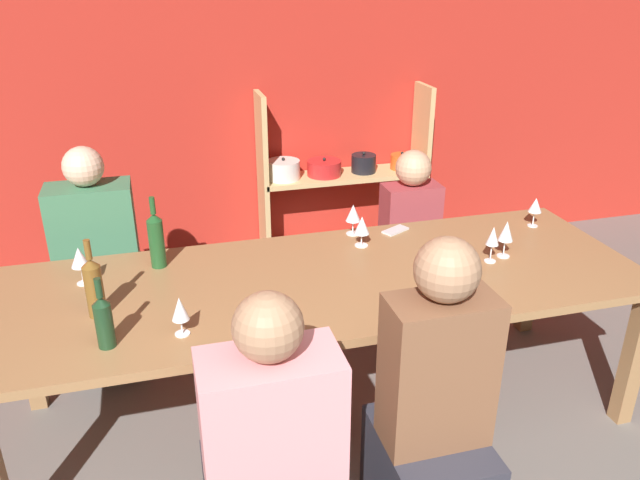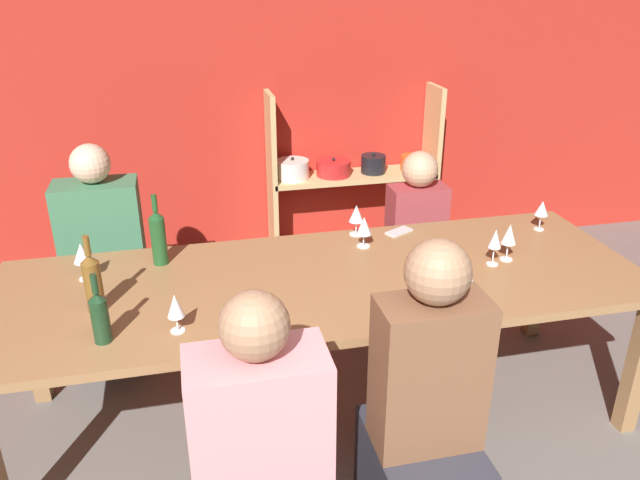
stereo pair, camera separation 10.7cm
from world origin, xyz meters
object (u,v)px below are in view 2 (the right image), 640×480
wine_glass_white_b (356,214)px  person_near_b (423,439)px  wine_glass_red_a (495,240)px  wine_glass_white_c (509,235)px  wine_glass_white_d (468,277)px  person_far_a (414,257)px  shelf_unit (352,200)px  cell_phone (399,232)px  wine_bottle_dark (100,316)px  wine_glass_white_a (364,227)px  wine_glass_empty_a (175,306)px  wine_glass_red_b (82,254)px  wine_bottle_amber (93,282)px  wine_bottle_green (158,237)px  dining_table (325,291)px  wine_glass_empty_b (542,209)px  person_far_b (108,278)px

wine_glass_white_b → person_near_b: (-0.09, -1.26, -0.40)m
wine_glass_red_a → wine_glass_white_b: wine_glass_red_a is taller
wine_glass_white_c → wine_glass_white_d: 0.52m
wine_glass_white_d → person_near_b: 0.70m
wine_glass_white_d → person_far_a: person_far_a is taller
shelf_unit → cell_phone: shelf_unit is taller
wine_glass_white_c → wine_bottle_dark: bearing=-170.6°
shelf_unit → wine_glass_red_a: size_ratio=7.13×
wine_glass_white_a → wine_glass_empty_a: (-0.95, -0.61, 0.00)m
wine_glass_red_a → person_near_b: bearing=-129.8°
wine_glass_red_b → cell_phone: (1.60, 0.19, -0.12)m
wine_bottle_dark → person_far_a: 2.13m
wine_bottle_amber → wine_glass_white_a: 1.33m
wine_bottle_green → wine_glass_red_a: wine_bottle_green is taller
dining_table → cell_phone: cell_phone is taller
wine_glass_white_a → person_far_a: (0.50, 0.52, -0.47)m
wine_glass_empty_b → cell_phone: (-0.76, 0.13, -0.12)m
wine_bottle_amber → person_far_a: wine_bottle_amber is taller
wine_glass_white_a → wine_glass_red_b: (-1.36, -0.06, 0.02)m
person_far_b → wine_bottle_dark: bearing=95.6°
cell_phone → wine_glass_white_d: bearing=-88.8°
wine_bottle_amber → wine_glass_white_a: bearing=16.1°
person_near_b → wine_glass_red_a: bearing=50.2°
wine_glass_white_b → cell_phone: bearing=-6.2°
wine_bottle_dark → cell_phone: size_ratio=1.76×
dining_table → wine_glass_white_c: 0.94m
wine_glass_white_a → wine_glass_white_b: bearing=88.5°
wine_glass_empty_b → person_near_b: (-1.09, -1.11, -0.41)m
wine_glass_red_a → person_near_b: (-0.64, -0.77, -0.42)m
wine_bottle_dark → wine_bottle_amber: size_ratio=0.85×
wine_glass_empty_a → cell_phone: (1.19, 0.74, -0.11)m
shelf_unit → person_near_b: size_ratio=1.01×
wine_glass_white_b → cell_phone: wine_glass_white_b is taller
wine_bottle_dark → wine_glass_white_a: (1.23, 0.62, -0.00)m
person_far_a → person_far_b: (-1.85, 0.06, 0.03)m
person_far_b → person_near_b: bearing=126.7°
wine_glass_empty_a → person_near_b: person_near_b is taller
wine_glass_red_b → wine_glass_white_a: bearing=2.5°
wine_glass_white_a → wine_glass_red_b: 1.36m
person_far_a → person_far_b: person_far_b is taller
wine_glass_red_b → cell_phone: wine_glass_red_b is taller
dining_table → wine_glass_white_d: 0.68m
wine_bottle_amber → cell_phone: bearing=18.2°
wine_glass_white_b → wine_glass_white_c: 0.79m
wine_glass_red_b → wine_glass_white_c: bearing=-7.1°
wine_bottle_amber → cell_phone: 1.60m
wine_bottle_green → wine_glass_white_d: (1.27, -0.70, -0.01)m
wine_bottle_green → wine_glass_red_a: 1.61m
wine_bottle_dark → wine_glass_empty_a: size_ratio=1.76×
person_near_b → wine_bottle_amber: bearing=148.2°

